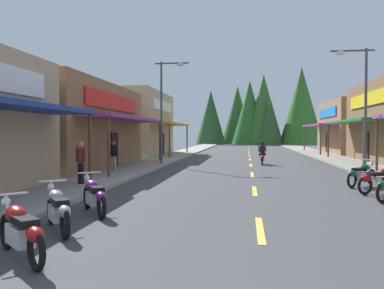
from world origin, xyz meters
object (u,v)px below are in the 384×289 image
at_px(streetlamp_right, 359,93).
at_px(motorcycle_parked_left_1, 58,209).
at_px(streetlamp_left, 166,99).
at_px(motorcycle_parked_left_2, 94,195).
at_px(motorcycle_parked_right_6, 362,174).
at_px(pedestrian_by_shop, 81,160).
at_px(motorcycle_parked_right_5, 381,179).
at_px(motorcycle_parked_left_0, 21,230).
at_px(rider_cruising_lead, 262,155).
at_px(pedestrian_strolling, 114,154).

height_order(streetlamp_right, motorcycle_parked_left_1, streetlamp_right).
bearing_deg(streetlamp_left, motorcycle_parked_left_2, -85.45).
relative_size(motorcycle_parked_right_6, pedestrian_by_shop, 0.91).
distance_m(streetlamp_left, motorcycle_parked_right_5, 14.82).
xyz_separation_m(motorcycle_parked_right_6, motorcycle_parked_left_1, (-8.38, -8.29, 0.00)).
bearing_deg(motorcycle_parked_right_6, streetlamp_right, 29.64).
distance_m(motorcycle_parked_left_0, rider_cruising_lead, 21.01).
bearing_deg(motorcycle_parked_right_6, motorcycle_parked_left_1, 177.95).
distance_m(streetlamp_left, motorcycle_parked_left_0, 19.33).
height_order(motorcycle_parked_right_6, rider_cruising_lead, rider_cruising_lead).
height_order(motorcycle_parked_right_5, motorcycle_parked_left_0, same).
xyz_separation_m(motorcycle_parked_left_1, pedestrian_strolling, (-2.98, 12.19, 0.49)).
distance_m(motorcycle_parked_left_1, pedestrian_by_shop, 7.19).
bearing_deg(motorcycle_parked_left_2, pedestrian_by_shop, -8.43).
bearing_deg(pedestrian_by_shop, streetlamp_right, -31.51).
distance_m(streetlamp_right, motorcycle_parked_right_6, 6.33).
distance_m(motorcycle_parked_right_5, pedestrian_by_shop, 10.94).
relative_size(motorcycle_parked_left_1, pedestrian_by_shop, 0.99).
relative_size(motorcycle_parked_right_6, rider_cruising_lead, 0.76).
bearing_deg(pedestrian_by_shop, motorcycle_parked_left_1, -130.50).
xyz_separation_m(motorcycle_parked_left_1, pedestrian_by_shop, (-2.42, 6.75, 0.55)).
height_order(streetlamp_right, pedestrian_strolling, streetlamp_right).
height_order(motorcycle_parked_left_0, pedestrian_strolling, pedestrian_strolling).
relative_size(motorcycle_parked_right_5, motorcycle_parked_left_2, 1.05).
distance_m(motorcycle_parked_right_6, motorcycle_parked_left_0, 12.96).
bearing_deg(motorcycle_parked_right_6, streetlamp_left, 90.55).
relative_size(motorcycle_parked_left_0, rider_cruising_lead, 0.78).
height_order(motorcycle_parked_left_1, motorcycle_parked_left_2, same).
distance_m(motorcycle_parked_left_0, motorcycle_parked_left_1, 1.84).
bearing_deg(motorcycle_parked_left_1, motorcycle_parked_right_5, -89.71).
bearing_deg(motorcycle_parked_right_5, rider_cruising_lead, 75.41).
height_order(motorcycle_parked_right_5, pedestrian_by_shop, pedestrian_by_shop).
distance_m(motorcycle_parked_left_1, motorcycle_parked_left_2, 1.86).
bearing_deg(motorcycle_parked_left_0, motorcycle_parked_right_6, -87.07).
bearing_deg(rider_cruising_lead, streetlamp_left, 106.52).
bearing_deg(streetlamp_left, streetlamp_right, -19.27).
relative_size(streetlamp_left, pedestrian_strolling, 3.92).
relative_size(streetlamp_right, motorcycle_parked_left_1, 3.60).
distance_m(motorcycle_parked_right_5, motorcycle_parked_left_1, 10.70).
bearing_deg(pedestrian_by_shop, motorcycle_parked_right_5, -61.57).
xyz_separation_m(motorcycle_parked_right_5, pedestrian_by_shop, (-10.92, 0.26, 0.55)).
distance_m(motorcycle_parked_left_0, pedestrian_strolling, 14.39).
bearing_deg(motorcycle_parked_left_2, motorcycle_parked_left_1, 142.81).
bearing_deg(motorcycle_parked_left_2, streetlamp_left, -30.74).
xyz_separation_m(pedestrian_by_shop, pedestrian_strolling, (-0.56, 5.44, -0.06)).
height_order(streetlamp_left, pedestrian_by_shop, streetlamp_left).
relative_size(rider_cruising_lead, pedestrian_by_shop, 1.20).
distance_m(streetlamp_left, motorcycle_parked_right_6, 13.50).
relative_size(motorcycle_parked_right_5, rider_cruising_lead, 0.88).
relative_size(rider_cruising_lead, pedestrian_strolling, 1.27).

